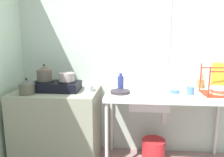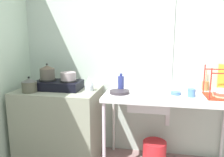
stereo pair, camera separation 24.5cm
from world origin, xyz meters
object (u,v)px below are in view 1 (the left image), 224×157
Objects in this scene: small_bowl_on_drainboard at (175,91)px; bucket_on_floor at (153,150)px; frying_pan at (120,92)px; cup_by_rack at (190,91)px; stove at (56,86)px; pot_beside_stove at (27,87)px; pot_on_right_burner at (67,77)px; sink_basin at (148,100)px; utensil_jar at (200,84)px; faucet at (150,76)px; bottle_by_sink at (121,83)px; cereal_box at (219,76)px; percolator at (89,84)px; dish_rack at (218,90)px; pot_on_left_burner at (44,73)px.

bucket_on_floor is at bearing 155.96° from small_bowl_on_drainboard.
frying_pan is 0.75m from cup_by_rack.
pot_beside_stove reaches higher than stove.
pot_beside_stove reaches higher than small_bowl_on_drainboard.
pot_on_right_burner is at bearing 0.00° from stove.
sink_basin is at bearing -0.24° from pot_on_right_burner.
faucet is at bearing -166.55° from utensil_jar.
bucket_on_floor is (0.09, 0.09, -0.65)m from sink_basin.
utensil_jar reaches higher than bottle_by_sink.
stove is 1.35m from small_bowl_on_drainboard.
small_bowl_on_drainboard is (0.60, 0.06, 0.00)m from frying_pan.
bottle_by_sink is 0.73× the size of bucket_on_floor.
bottle_by_sink is at bearing -168.27° from faucet.
pot_on_right_burner reaches higher than bucket_on_floor.
cereal_box is at bearing 25.03° from small_bowl_on_drainboard.
percolator is 1.87× the size of cup_by_rack.
frying_pan is 1.06m from dish_rack.
pot_beside_stove is 2.07m from dish_rack.
bottle_by_sink reaches higher than percolator.
pot_on_right_burner reaches higher than pot_beside_stove.
bucket_on_floor is (-0.55, -0.18, -0.80)m from utensil_jar.
sink_basin is 2.00× the size of frying_pan.
percolator is at bearing -172.76° from bucket_on_floor.
faucet is 0.82× the size of dish_rack.
cup_by_rack is (0.75, -0.00, 0.03)m from frying_pan.
stove is at bearing -173.74° from faucet.
pot_on_right_burner is 0.82× the size of frying_pan.
utensil_jar is at bearing 8.29° from pot_on_left_burner.
pot_on_right_burner is at bearing -170.35° from utensil_jar.
pot_on_right_burner is at bearing -172.89° from faucet.
dish_rack is at bearing -9.86° from bucket_on_floor.
pot_on_left_burner is 0.68× the size of bucket_on_floor.
pot_on_right_burner reaches higher than sink_basin.
percolator is 0.63× the size of faucet.
bottle_by_sink is at bearing -167.15° from utensil_jar.
pot_on_left_burner is 1.49m from small_bowl_on_drainboard.
faucet is (0.70, 0.13, 0.09)m from percolator.
cup_by_rack is 0.43× the size of bottle_by_sink.
pot_beside_stove is 2.05× the size of cup_by_rack.
dish_rack is at bearing -70.84° from utensil_jar.
pot_on_right_burner is 2.04× the size of cup_by_rack.
cup_by_rack is 0.54m from cereal_box.
frying_pan is at bearing -157.10° from cereal_box.
bottle_by_sink reaches higher than sink_basin.
pot_on_right_burner is 1.67m from dish_rack.
dish_rack is (2.06, 0.17, -0.04)m from pot_beside_stove.
pot_beside_stove is 1.03m from bottle_by_sink.
percolator reaches higher than bucket_on_floor.
percolator reaches higher than stove.
percolator is 0.51× the size of dish_rack.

